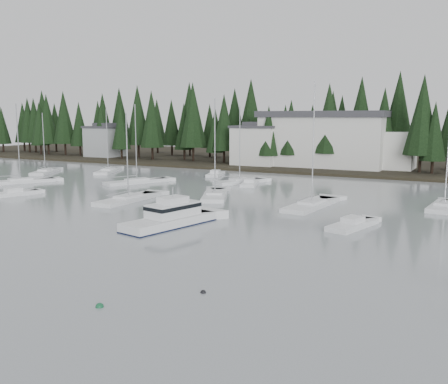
# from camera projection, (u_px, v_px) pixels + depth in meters

# --- Properties ---
(far_shore_land) EXTENTS (240.00, 54.00, 1.00)m
(far_shore_land) POSITION_uv_depth(u_px,v_px,m) (364.00, 164.00, 110.38)
(far_shore_land) COLOR black
(far_shore_land) RESTS_ON ground
(conifer_treeline) EXTENTS (200.00, 22.00, 20.00)m
(conifer_treeline) POSITION_uv_depth(u_px,v_px,m) (352.00, 168.00, 100.75)
(conifer_treeline) COLOR black
(conifer_treeline) RESTS_ON ground
(house_west) EXTENTS (9.54, 7.42, 8.75)m
(house_west) POSITION_uv_depth(u_px,v_px,m) (257.00, 144.00, 102.22)
(house_west) COLOR silver
(house_west) RESTS_ON ground
(house_far_west) EXTENTS (8.48, 7.42, 8.25)m
(house_far_west) POSITION_uv_depth(u_px,v_px,m) (105.00, 141.00, 123.35)
(house_far_west) COLOR #999EA0
(house_far_west) RESTS_ON ground
(harbor_inn) EXTENTS (29.50, 11.50, 10.90)m
(harbor_inn) POSITION_uv_depth(u_px,v_px,m) (334.00, 140.00, 98.05)
(harbor_inn) COLOR silver
(harbor_inn) RESTS_ON ground
(cabin_cruiser_center) EXTENTS (5.19, 10.47, 4.31)m
(cabin_cruiser_center) POSITION_uv_depth(u_px,v_px,m) (171.00, 219.00, 47.52)
(cabin_cruiser_center) COLOR white
(cabin_cruiser_center) RESTS_ON ground
(sailboat_0) EXTENTS (6.19, 8.80, 12.49)m
(sailboat_0) POSITION_uv_depth(u_px,v_px,m) (240.00, 183.00, 78.01)
(sailboat_0) COLOR white
(sailboat_0) RESTS_ON ground
(sailboat_1) EXTENTS (3.03, 10.41, 11.26)m
(sailboat_1) POSITION_uv_depth(u_px,v_px,m) (128.00, 200.00, 61.70)
(sailboat_1) COLOR white
(sailboat_1) RESTS_ON ground
(sailboat_3) EXTENTS (6.75, 10.32, 13.14)m
(sailboat_3) POSITION_uv_depth(u_px,v_px,m) (215.00, 196.00, 64.70)
(sailboat_3) COLOR white
(sailboat_3) RESTS_ON ground
(sailboat_4) EXTENTS (6.55, 10.50, 12.78)m
(sailboat_4) POSITION_uv_depth(u_px,v_px,m) (137.00, 183.00, 77.94)
(sailboat_4) COLOR white
(sailboat_4) RESTS_ON ground
(sailboat_5) EXTENTS (6.58, 9.33, 11.54)m
(sailboat_5) POSITION_uv_depth(u_px,v_px,m) (45.00, 173.00, 92.02)
(sailboat_5) COLOR white
(sailboat_5) RESTS_ON ground
(sailboat_7) EXTENTS (3.41, 8.28, 12.87)m
(sailboat_7) POSITION_uv_depth(u_px,v_px,m) (444.00, 208.00, 56.55)
(sailboat_7) COLOR white
(sailboat_7) RESTS_ON ground
(sailboat_8) EXTENTS (7.11, 10.28, 12.88)m
(sailboat_8) POSITION_uv_depth(u_px,v_px,m) (21.00, 183.00, 78.17)
(sailboat_8) COLOR white
(sailboat_8) RESTS_ON ground
(sailboat_9) EXTENTS (3.88, 11.07, 14.79)m
(sailboat_9) POSITION_uv_depth(u_px,v_px,m) (312.00, 206.00, 57.67)
(sailboat_9) COLOR white
(sailboat_9) RESTS_ON ground
(sailboat_13) EXTENTS (6.61, 10.34, 12.24)m
(sailboat_13) POSITION_uv_depth(u_px,v_px,m) (108.00, 172.00, 93.39)
(sailboat_13) COLOR white
(sailboat_13) RESTS_ON ground
(runabout_0) EXTENTS (4.17, 6.81, 1.42)m
(runabout_0) POSITION_uv_depth(u_px,v_px,m) (14.00, 195.00, 65.87)
(runabout_0) COLOR white
(runabout_0) RESTS_ON ground
(runabout_1) EXTENTS (3.73, 7.08, 1.42)m
(runabout_1) POSITION_uv_depth(u_px,v_px,m) (353.00, 226.00, 46.97)
(runabout_1) COLOR white
(runabout_1) RESTS_ON ground
(runabout_3) EXTENTS (3.68, 6.05, 1.42)m
(runabout_3) POSITION_uv_depth(u_px,v_px,m) (215.00, 175.00, 87.63)
(runabout_3) COLOR white
(runabout_3) RESTS_ON ground
(runabout_4) EXTENTS (3.63, 5.70, 1.42)m
(runabout_4) POSITION_uv_depth(u_px,v_px,m) (249.00, 185.00, 75.42)
(runabout_4) COLOR white
(runabout_4) RESTS_ON ground
(mooring_buoy_green) EXTENTS (0.46, 0.46, 0.46)m
(mooring_buoy_green) POSITION_uv_depth(u_px,v_px,m) (100.00, 307.00, 27.38)
(mooring_buoy_green) COLOR #145933
(mooring_buoy_green) RESTS_ON ground
(mooring_buoy_dark) EXTENTS (0.35, 0.35, 0.35)m
(mooring_buoy_dark) POSITION_uv_depth(u_px,v_px,m) (203.00, 293.00, 29.57)
(mooring_buoy_dark) COLOR black
(mooring_buoy_dark) RESTS_ON ground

